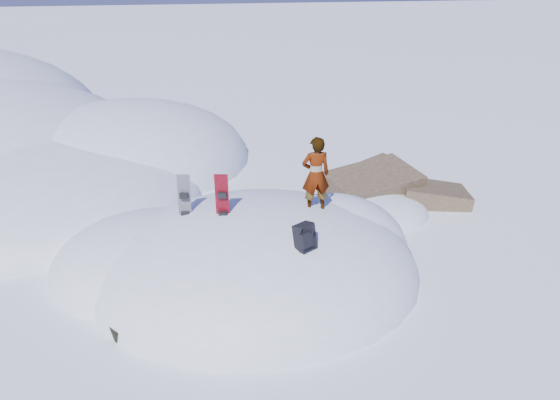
{
  "coord_description": "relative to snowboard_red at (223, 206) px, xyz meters",
  "views": [
    {
      "loc": [
        -0.92,
        -9.91,
        6.41
      ],
      "look_at": [
        0.56,
        0.3,
        1.58
      ],
      "focal_mm": 35.0,
      "sensor_mm": 36.0,
      "label": 1
    }
  ],
  "objects": [
    {
      "name": "ground",
      "position": [
        0.65,
        -0.04,
        -1.64
      ],
      "size": [
        120.0,
        120.0,
        0.0
      ],
      "primitive_type": "plane",
      "color": "white",
      "rests_on": "ground"
    },
    {
      "name": "snow_mound",
      "position": [
        0.48,
        0.2,
        -1.64
      ],
      "size": [
        8.0,
        6.0,
        3.0
      ],
      "color": "white",
      "rests_on": "ground"
    },
    {
      "name": "person",
      "position": [
        1.95,
        0.23,
        0.48
      ],
      "size": [
        0.61,
        0.42,
        1.63
      ],
      "primitive_type": "imported",
      "rotation": [
        0.0,
        0.0,
        3.2
      ],
      "color": "slate",
      "rests_on": "snow_mound"
    },
    {
      "name": "rock_outcrop",
      "position": [
        4.37,
        2.97,
        -1.62
      ],
      "size": [
        4.68,
        4.41,
        1.68
      ],
      "color": "brown",
      "rests_on": "ground"
    },
    {
      "name": "snowboard_red",
      "position": [
        0.0,
        0.0,
        0.0
      ],
      "size": [
        0.29,
        0.2,
        1.46
      ],
      "rotation": [
        0.0,
        0.0,
        -0.16
      ],
      "color": "red",
      "rests_on": "snow_mound"
    },
    {
      "name": "backpack",
      "position": [
        1.44,
        -1.31,
        -0.11
      ],
      "size": [
        0.48,
        0.53,
        0.59
      ],
      "rotation": [
        0.0,
        0.0,
        0.56
      ],
      "color": "black",
      "rests_on": "snow_mound"
    },
    {
      "name": "gear_pile",
      "position": [
        -1.81,
        -1.53,
        -1.52
      ],
      "size": [
        0.94,
        0.75,
        0.25
      ],
      "rotation": [
        0.0,
        0.0,
        0.5
      ],
      "color": "black",
      "rests_on": "ground"
    },
    {
      "name": "snowboard_dark",
      "position": [
        -0.77,
        0.37,
        -0.12
      ],
      "size": [
        0.28,
        0.22,
        1.4
      ],
      "rotation": [
        0.0,
        0.0,
        -0.16
      ],
      "color": "black",
      "rests_on": "snow_mound"
    }
  ]
}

